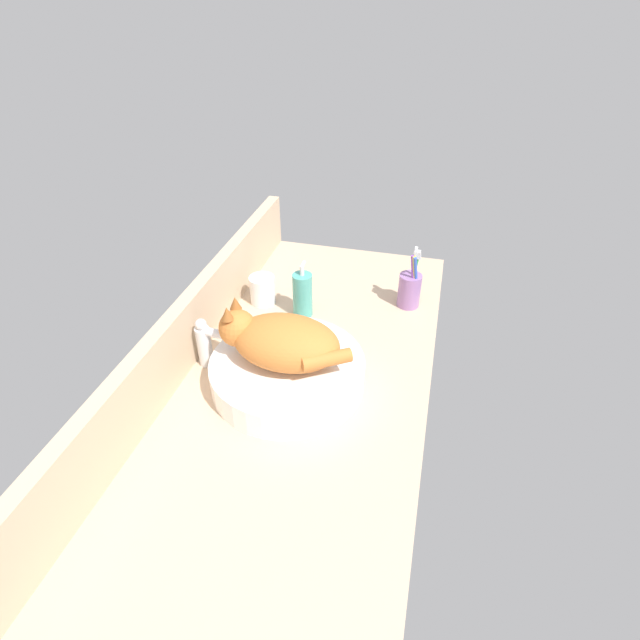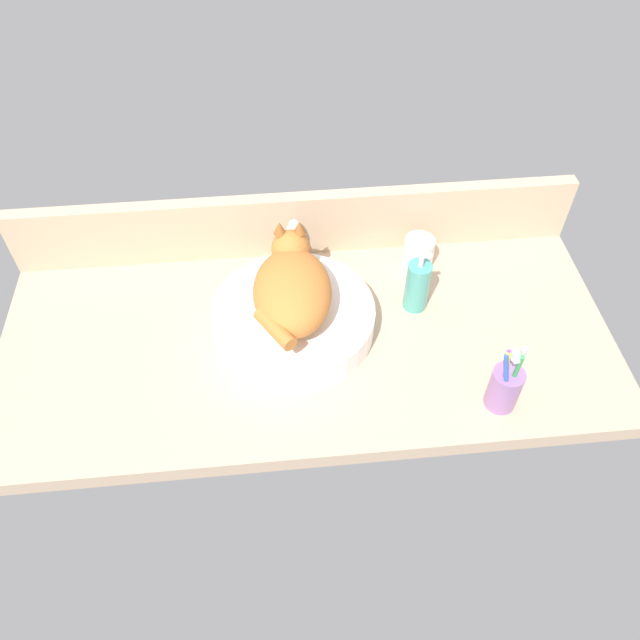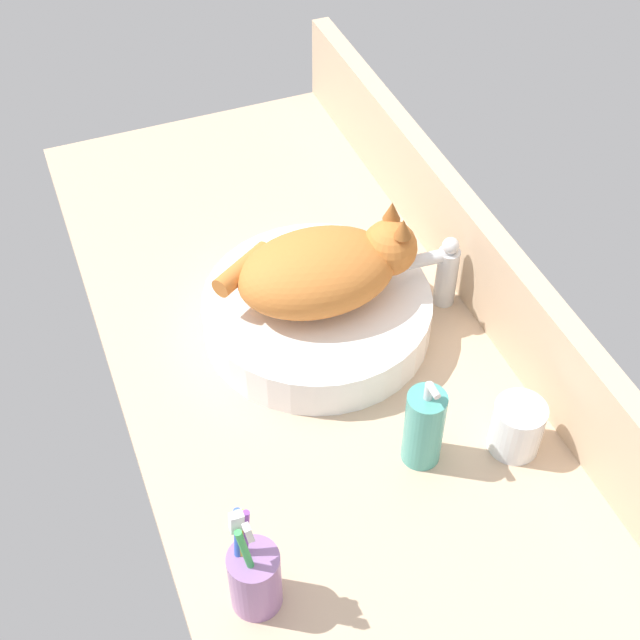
{
  "view_description": "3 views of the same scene",
  "coord_description": "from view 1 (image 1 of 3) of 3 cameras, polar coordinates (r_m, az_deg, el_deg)",
  "views": [
    {
      "loc": [
        -87.28,
        -27.02,
        82.25
      ],
      "look_at": [
        8.53,
        -2.67,
        11.76
      ],
      "focal_mm": 28.0,
      "sensor_mm": 36.0,
      "label": 1
    },
    {
      "loc": [
        -5.87,
        -90.16,
        109.72
      ],
      "look_at": [
        2.59,
        -4.89,
        10.8
      ],
      "focal_mm": 35.0,
      "sensor_mm": 36.0,
      "label": 2
    },
    {
      "loc": [
        90.59,
        -33.91,
        105.23
      ],
      "look_at": [
        4.9,
        -0.11,
        10.06
      ],
      "focal_mm": 50.0,
      "sensor_mm": 36.0,
      "label": 3
    }
  ],
  "objects": [
    {
      "name": "cat",
      "position": [
        1.14,
        -4.54,
        -2.34
      ],
      "size": [
        18.01,
        32.24,
        14.0
      ],
      "color": "#CC7533",
      "rests_on": "sink_basin"
    },
    {
      "name": "faucet",
      "position": [
        1.25,
        -12.71,
        -2.4
      ],
      "size": [
        3.74,
        11.86,
        13.6
      ],
      "color": "silver",
      "rests_on": "ground_plane"
    },
    {
      "name": "ground_plane",
      "position": [
        1.24,
        -2.18,
        -7.22
      ],
      "size": [
        138.75,
        62.01,
        4.0
      ],
      "primitive_type": "cube",
      "color": "tan"
    },
    {
      "name": "sink_basin",
      "position": [
        1.19,
        -3.7,
        -5.94
      ],
      "size": [
        36.56,
        36.56,
        6.92
      ],
      "primitive_type": "cylinder",
      "color": "white",
      "rests_on": "ground_plane"
    },
    {
      "name": "water_glass",
      "position": [
        1.48,
        -6.58,
        3.28
      ],
      "size": [
        7.48,
        7.48,
        8.45
      ],
      "color": "white",
      "rests_on": "ground_plane"
    },
    {
      "name": "soap_dispenser",
      "position": [
        1.41,
        -2.0,
        2.92
      ],
      "size": [
        5.59,
        5.59,
        16.31
      ],
      "color": "teal",
      "rests_on": "ground_plane"
    },
    {
      "name": "backsplash_panel",
      "position": [
        1.27,
        -15.02,
        -1.32
      ],
      "size": [
        138.75,
        3.6,
        16.91
      ],
      "primitive_type": "cube",
      "color": "#CCAD8C",
      "rests_on": "ground_plane"
    },
    {
      "name": "toothbrush_cup",
      "position": [
        1.47,
        10.24,
        3.55
      ],
      "size": [
        6.51,
        6.51,
        18.73
      ],
      "color": "#996BA8",
      "rests_on": "ground_plane"
    }
  ]
}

